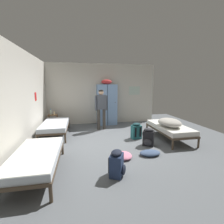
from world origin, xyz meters
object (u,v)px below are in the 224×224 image
at_px(backpack_black, 148,137).
at_px(clothes_pile_denim, 150,153).
at_px(bed_left_front, 36,157).
at_px(backpack_navy, 117,164).
at_px(backpack_teal, 136,131).
at_px(shelf_unit, 53,120).
at_px(person_traveler, 101,106).
at_px(lotion_bottle, 54,113).
at_px(bedding_heap, 170,122).
at_px(bed_left_rear, 55,125).
at_px(locker_bank, 107,104).
at_px(clothes_pile_pink, 124,155).
at_px(water_bottle, 51,112).
at_px(bed_right, 169,128).

relative_size(backpack_black, clothes_pile_denim, 0.99).
xyz_separation_m(bed_left_front, backpack_navy, (1.62, -0.37, -0.12)).
bearing_deg(backpack_teal, backpack_black, -79.03).
bearing_deg(clothes_pile_denim, backpack_navy, -143.97).
distance_m(shelf_unit, person_traveler, 2.22).
bearing_deg(shelf_unit, lotion_bottle, -29.74).
height_order(bedding_heap, lotion_bottle, bedding_heap).
distance_m(bed_left_front, clothes_pile_denim, 2.75).
xyz_separation_m(bed_left_rear, backpack_navy, (1.62, -3.07, -0.12)).
bearing_deg(shelf_unit, locker_bank, 3.19).
height_order(locker_bank, bed_left_front, locker_bank).
distance_m(lotion_bottle, clothes_pile_pink, 4.07).
bearing_deg(water_bottle, clothes_pile_denim, -48.71).
xyz_separation_m(bedding_heap, water_bottle, (-4.12, 2.51, 0.06)).
bearing_deg(backpack_teal, water_bottle, 146.48).
xyz_separation_m(backpack_navy, clothes_pile_pink, (0.36, 0.78, -0.20)).
relative_size(bedding_heap, clothes_pile_pink, 1.80).
distance_m(person_traveler, water_bottle, 2.23).
xyz_separation_m(locker_bank, backpack_teal, (0.67, -2.18, -0.71)).
bearing_deg(locker_bank, lotion_bottle, -175.72).
distance_m(locker_bank, backpack_teal, 2.39).
xyz_separation_m(backpack_black, clothes_pile_pink, (-0.96, -0.66, -0.20)).
distance_m(shelf_unit, clothes_pile_pink, 4.11).
height_order(locker_bank, bed_right, locker_bank).
bearing_deg(backpack_teal, bed_left_front, -147.36).
distance_m(shelf_unit, bed_left_rear, 1.18).
bearing_deg(clothes_pile_pink, bedding_heap, 27.72).
height_order(bed_left_front, backpack_black, backpack_black).
relative_size(bedding_heap, backpack_navy, 1.63).
height_order(person_traveler, backpack_navy, person_traveler).
distance_m(backpack_navy, backpack_black, 1.95).
bearing_deg(bed_left_rear, bed_right, -16.50).
bearing_deg(person_traveler, shelf_unit, 161.17).
distance_m(bed_left_front, bed_right, 4.20).
xyz_separation_m(bedding_heap, backpack_black, (-0.85, -0.28, -0.36)).
relative_size(backpack_black, clothes_pile_pink, 1.10).
bearing_deg(clothes_pile_pink, backpack_navy, -114.65).
xyz_separation_m(bedding_heap, lotion_bottle, (-3.97, 2.45, 0.02)).
distance_m(bedding_heap, backpack_black, 0.96).
xyz_separation_m(bed_left_front, backpack_teal, (2.80, 1.79, -0.12)).
distance_m(shelf_unit, backpack_teal, 3.67).
xyz_separation_m(backpack_navy, backpack_black, (1.31, 1.44, 0.00)).
bearing_deg(lotion_bottle, shelf_unit, 150.26).
xyz_separation_m(locker_bank, backpack_navy, (-0.50, -4.35, -0.71)).
height_order(lotion_bottle, backpack_black, lotion_bottle).
xyz_separation_m(bedding_heap, clothes_pile_denim, (-1.08, -0.94, -0.56)).
xyz_separation_m(lotion_bottle, backpack_navy, (1.80, -4.18, -0.39)).
bearing_deg(backpack_teal, clothes_pile_pink, -120.51).
bearing_deg(locker_bank, clothes_pile_denim, -80.79).
relative_size(bed_left_front, clothes_pile_denim, 3.40).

